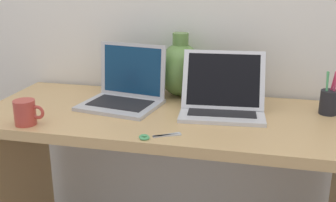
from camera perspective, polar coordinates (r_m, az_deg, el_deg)
desk at (r=1.69m, az=0.00°, el=-6.83°), size 1.49×0.61×0.75m
laptop_left at (r=1.74m, az=-5.89°, el=1.71°), size 0.35×0.30×0.25m
laptop_right at (r=1.63m, az=7.62°, el=0.57°), size 0.35×0.27×0.23m
green_vase at (r=1.82m, az=1.72°, el=4.50°), size 0.19×0.19×0.28m
coffee_mug at (r=1.58m, az=-19.24°, el=-1.52°), size 0.12×0.08×0.09m
pen_cup at (r=1.72m, az=21.52°, el=-0.05°), size 0.07×0.07×0.18m
scissors at (r=1.40m, az=-2.18°, el=-4.97°), size 0.14×0.09×0.01m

